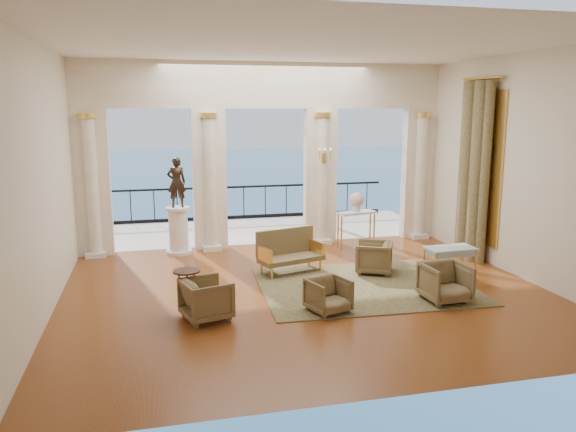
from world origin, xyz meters
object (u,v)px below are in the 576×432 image
object	(u,v)px
armchair_d	(206,297)
pedestal	(178,231)
statue	(177,182)
side_table	(187,276)
armchair_a	(328,294)
settee	(289,251)
console_table	(356,218)
armchair_c	(374,256)
armchair_b	(445,281)
game_table	(450,251)

from	to	relation	value
armchair_d	pedestal	distance (m)	4.42
statue	side_table	bearing A→B (deg)	87.28
armchair_a	settee	size ratio (longest dim) A/B	0.44
pedestal	side_table	size ratio (longest dim) A/B	1.51
console_table	armchair_d	bearing A→B (deg)	-148.49
statue	side_table	distance (m)	4.17
pedestal	side_table	bearing A→B (deg)	-90.75
armchair_c	armchair_d	world-z (taller)	armchair_d
armchair_b	statue	bearing A→B (deg)	131.44
game_table	side_table	xyz separation A→B (m)	(-5.25, -0.61, 0.03)
armchair_c	console_table	world-z (taller)	console_table
settee	pedestal	bearing A→B (deg)	119.44
armchair_b	settee	bearing A→B (deg)	129.78
statue	side_table	world-z (taller)	statue
console_table	side_table	world-z (taller)	console_table
armchair_d	side_table	bearing A→B (deg)	20.87
settee	console_table	bearing A→B (deg)	21.02
statue	armchair_a	bearing A→B (deg)	114.47
armchair_c	pedestal	xyz separation A→B (m)	(-3.90, 2.60, 0.17)
side_table	armchair_a	bearing A→B (deg)	-13.15
armchair_a	game_table	size ratio (longest dim) A/B	0.64
settee	console_table	world-z (taller)	settee
settee	side_table	world-z (taller)	settee
pedestal	armchair_c	bearing A→B (deg)	-33.69
game_table	console_table	bearing A→B (deg)	104.15
armchair_c	settee	xyz separation A→B (m)	(-1.71, 0.51, 0.08)
armchair_d	pedestal	world-z (taller)	pedestal
armchair_a	armchair_b	world-z (taller)	armchair_b
armchair_a	game_table	distance (m)	3.16
armchair_c	armchair_d	size ratio (longest dim) A/B	0.98
console_table	armchair_c	bearing A→B (deg)	-113.32
armchair_b	armchair_a	bearing A→B (deg)	177.37
pedestal	side_table	world-z (taller)	pedestal
armchair_d	side_table	world-z (taller)	armchair_d
statue	side_table	size ratio (longest dim) A/B	1.58
statue	game_table	bearing A→B (deg)	144.74
settee	armchair_a	bearing A→B (deg)	-104.93
armchair_c	armchair_b	bearing A→B (deg)	42.49
armchair_c	settee	distance (m)	1.79
armchair_b	armchair_c	xyz separation A→B (m)	(-0.57, 1.96, -0.02)
armchair_d	side_table	xyz separation A→B (m)	(-0.29, 0.38, 0.26)
settee	statue	xyz separation A→B (m)	(-2.19, 2.09, 1.26)
pedestal	statue	xyz separation A→B (m)	(0.00, 0.00, 1.17)
armchair_b	game_table	distance (m)	1.37
game_table	statue	xyz separation A→B (m)	(-5.20, 3.41, 1.11)
armchair_a	settee	xyz separation A→B (m)	(-0.08, 2.48, 0.13)
armchair_a	armchair_d	world-z (taller)	armchair_d
armchair_b	armchair_d	distance (m)	4.24
game_table	statue	bearing A→B (deg)	144.04
armchair_a	statue	distance (m)	5.29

